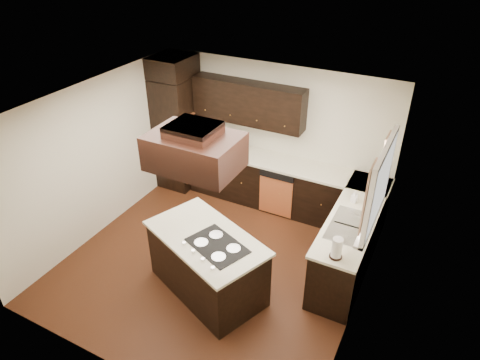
{
  "coord_description": "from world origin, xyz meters",
  "views": [
    {
      "loc": [
        2.59,
        -4.22,
        4.46
      ],
      "look_at": [
        0.1,
        0.6,
        1.15
      ],
      "focal_mm": 32.0,
      "sensor_mm": 36.0,
      "label": 1
    }
  ],
  "objects_px": {
    "oven_column": "(178,133)",
    "spice_rack": "(234,143)",
    "range_hood": "(195,152)",
    "island": "(207,264)"
  },
  "relations": [
    {
      "from": "island",
      "to": "spice_rack",
      "type": "bearing_deg",
      "value": 131.66
    },
    {
      "from": "range_hood",
      "to": "spice_rack",
      "type": "height_order",
      "value": "range_hood"
    },
    {
      "from": "oven_column",
      "to": "range_hood",
      "type": "relative_size",
      "value": 2.02
    },
    {
      "from": "island",
      "to": "range_hood",
      "type": "height_order",
      "value": "range_hood"
    },
    {
      "from": "oven_column",
      "to": "spice_rack",
      "type": "relative_size",
      "value": 6.13
    },
    {
      "from": "island",
      "to": "range_hood",
      "type": "xyz_separation_m",
      "value": [
        -0.08,
        -0.01,
        1.72
      ]
    },
    {
      "from": "range_hood",
      "to": "island",
      "type": "bearing_deg",
      "value": 10.05
    },
    {
      "from": "oven_column",
      "to": "range_hood",
      "type": "bearing_deg",
      "value": -50.26
    },
    {
      "from": "island",
      "to": "range_hood",
      "type": "relative_size",
      "value": 1.53
    },
    {
      "from": "range_hood",
      "to": "oven_column",
      "type": "bearing_deg",
      "value": 129.74
    }
  ]
}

